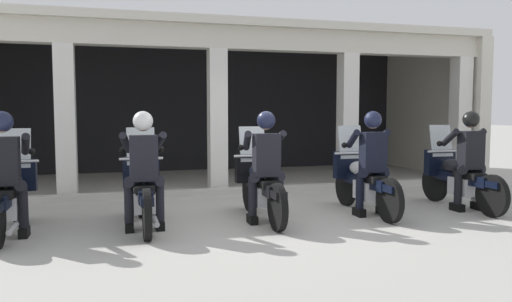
{
  "coord_description": "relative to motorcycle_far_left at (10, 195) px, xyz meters",
  "views": [
    {
      "loc": [
        -2.03,
        -7.19,
        1.58
      ],
      "look_at": [
        0.0,
        0.04,
        0.98
      ],
      "focal_mm": 35.13,
      "sensor_mm": 36.0,
      "label": 1
    }
  ],
  "objects": [
    {
      "name": "ground_plane",
      "position": [
        3.37,
        3.13,
        -0.5
      ],
      "size": [
        80.0,
        80.0,
        0.0
      ],
      "primitive_type": "plane",
      "color": "#A8A59E"
    },
    {
      "name": "station_building",
      "position": [
        3.28,
        4.9,
        1.67
      ],
      "size": [
        12.37,
        4.33,
        3.39
      ],
      "color": "black",
      "rests_on": "ground"
    },
    {
      "name": "kerb_strip",
      "position": [
        3.28,
        2.19,
        -0.44
      ],
      "size": [
        11.87,
        0.24,
        0.12
      ],
      "primitive_type": "cube",
      "color": "#B7B5AD",
      "rests_on": "ground"
    },
    {
      "name": "motorcycle_far_left",
      "position": [
        0.0,
        0.0,
        0.0
      ],
      "size": [
        0.62,
        2.04,
        1.35
      ],
      "rotation": [
        0.0,
        0.0,
        -0.12
      ],
      "color": "black",
      "rests_on": "ground"
    },
    {
      "name": "police_officer_far_left",
      "position": [
        -0.0,
        -0.28,
        0.44
      ],
      "size": [
        0.63,
        0.61,
        1.58
      ],
      "rotation": [
        0.0,
        0.0,
        -0.12
      ],
      "color": "black",
      "rests_on": "ground"
    },
    {
      "name": "motorcycle_left",
      "position": [
        1.68,
        -0.06,
        0.0
      ],
      "size": [
        0.62,
        2.04,
        1.35
      ],
      "rotation": [
        0.0,
        0.0,
        -0.11
      ],
      "color": "black",
      "rests_on": "ground"
    },
    {
      "name": "police_officer_left",
      "position": [
        1.68,
        -0.34,
        0.44
      ],
      "size": [
        0.63,
        0.61,
        1.58
      ],
      "rotation": [
        0.0,
        0.0,
        -0.11
      ],
      "color": "black",
      "rests_on": "ground"
    },
    {
      "name": "motorcycle_center",
      "position": [
        3.37,
        -0.05,
        0.0
      ],
      "size": [
        0.62,
        2.04,
        1.35
      ],
      "rotation": [
        0.0,
        0.0,
        -0.24
      ],
      "color": "black",
      "rests_on": "ground"
    },
    {
      "name": "police_officer_center",
      "position": [
        3.37,
        -0.33,
        0.44
      ],
      "size": [
        0.63,
        0.61,
        1.58
      ],
      "rotation": [
        0.0,
        0.0,
        -0.24
      ],
      "color": "black",
      "rests_on": "ground"
    },
    {
      "name": "motorcycle_right",
      "position": [
        5.05,
        -0.01,
        0.0
      ],
      "size": [
        0.62,
        2.04,
        1.35
      ],
      "rotation": [
        0.0,
        0.0,
        -0.18
      ],
      "color": "black",
      "rests_on": "ground"
    },
    {
      "name": "police_officer_right",
      "position": [
        5.05,
        -0.29,
        0.44
      ],
      "size": [
        0.63,
        0.61,
        1.58
      ],
      "rotation": [
        0.0,
        0.0,
        -0.18
      ],
      "color": "black",
      "rests_on": "ground"
    },
    {
      "name": "motorcycle_far_right",
      "position": [
        6.74,
        -0.07,
        0.0
      ],
      "size": [
        0.62,
        2.04,
        1.35
      ],
      "rotation": [
        0.0,
        0.0,
        -0.32
      ],
      "color": "black",
      "rests_on": "ground"
    },
    {
      "name": "police_officer_far_right",
      "position": [
        6.74,
        -0.36,
        0.44
      ],
      "size": [
        0.63,
        0.61,
        1.58
      ],
      "rotation": [
        0.0,
        0.0,
        -0.32
      ],
      "color": "black",
      "rests_on": "ground"
    }
  ]
}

